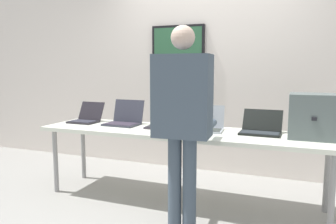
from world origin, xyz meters
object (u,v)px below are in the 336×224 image
at_px(laptop_station_3, 208,125).
at_px(person, 183,111).
at_px(workbench, 181,135).
at_px(laptop_station_1, 124,119).
at_px(laptop_station_2, 165,122).
at_px(laptop_station_0, 86,118).
at_px(laptop_station_4, 261,128).
at_px(equipment_box, 313,116).

distance_m(laptop_station_3, person, 0.75).
xyz_separation_m(workbench, laptop_station_3, (0.25, 0.09, 0.11)).
height_order(laptop_station_1, laptop_station_3, laptop_station_1).
relative_size(laptop_station_1, laptop_station_2, 1.07).
bearing_deg(workbench, laptop_station_2, 152.40).
xyz_separation_m(laptop_station_0, laptop_station_1, (0.49, 0.01, 0.01)).
xyz_separation_m(laptop_station_2, laptop_station_4, (0.97, 0.02, -0.01)).
distance_m(laptop_station_2, laptop_station_4, 0.97).
relative_size(laptop_station_0, person, 0.20).
bearing_deg(laptop_station_0, laptop_station_4, 0.96).
relative_size(workbench, laptop_station_1, 7.75).
bearing_deg(laptop_station_3, person, -91.37).
height_order(laptop_station_2, laptop_station_4, laptop_station_2).
relative_size(workbench, person, 1.74).
relative_size(equipment_box, person, 0.24).
xyz_separation_m(workbench, laptop_station_4, (0.75, 0.13, 0.10)).
xyz_separation_m(equipment_box, laptop_station_4, (-0.45, 0.05, -0.15)).
height_order(equipment_box, laptop_station_0, equipment_box).
relative_size(equipment_box, laptop_station_4, 1.07).
height_order(workbench, equipment_box, equipment_box).
xyz_separation_m(laptop_station_1, laptop_station_3, (0.94, -0.02, -0.00)).
xyz_separation_m(workbench, laptop_station_1, (-0.70, 0.11, 0.11)).
height_order(workbench, laptop_station_4, laptop_station_4).
xyz_separation_m(equipment_box, laptop_station_0, (-2.38, 0.02, -0.14)).
xyz_separation_m(laptop_station_1, laptop_station_2, (0.48, 0.00, -0.00)).
height_order(laptop_station_1, laptop_station_4, laptop_station_1).
xyz_separation_m(workbench, person, (0.23, -0.62, 0.33)).
distance_m(equipment_box, person, 1.20).
relative_size(laptop_station_1, person, 0.22).
relative_size(laptop_station_2, laptop_station_4, 0.93).
bearing_deg(laptop_station_3, laptop_station_0, 179.69).
relative_size(equipment_box, laptop_station_1, 1.08).
xyz_separation_m(laptop_station_4, person, (-0.52, -0.75, 0.23)).
height_order(workbench, person, person).
height_order(laptop_station_1, laptop_station_2, laptop_station_1).
xyz_separation_m(equipment_box, laptop_station_3, (-0.95, 0.01, -0.14)).
distance_m(equipment_box, laptop_station_0, 2.39).
height_order(laptop_station_2, person, person).
bearing_deg(person, laptop_station_4, 55.10).
bearing_deg(laptop_station_2, laptop_station_4, 1.15).
xyz_separation_m(equipment_box, laptop_station_1, (-1.90, 0.03, -0.14)).
relative_size(laptop_station_0, laptop_station_2, 0.96).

